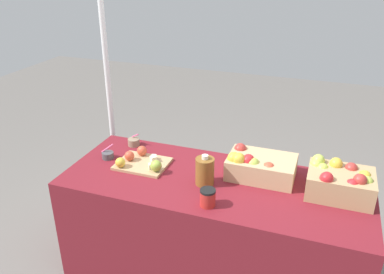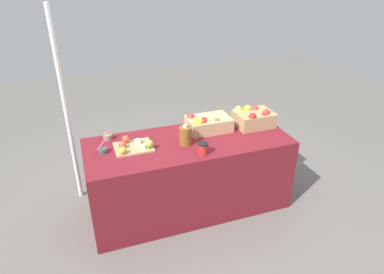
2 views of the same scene
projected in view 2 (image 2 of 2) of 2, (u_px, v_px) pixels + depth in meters
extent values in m
plane|color=slate|center=(189.00, 204.00, 3.49)|extent=(10.00, 10.00, 0.00)
cube|color=maroon|center=(189.00, 174.00, 3.32)|extent=(1.90, 0.76, 0.74)
cube|color=tan|center=(254.00, 119.00, 3.42)|extent=(0.37, 0.28, 0.15)
sphere|color=red|center=(264.00, 117.00, 3.34)|extent=(0.08, 0.08, 0.08)
sphere|color=red|center=(252.00, 117.00, 3.27)|extent=(0.08, 0.08, 0.08)
sphere|color=gold|center=(248.00, 109.00, 3.44)|extent=(0.08, 0.08, 0.08)
sphere|color=#B2332D|center=(252.00, 118.00, 3.28)|extent=(0.08, 0.08, 0.08)
sphere|color=#B2C64C|center=(238.00, 110.00, 3.41)|extent=(0.08, 0.08, 0.08)
sphere|color=#B2332D|center=(266.00, 113.00, 3.36)|extent=(0.08, 0.08, 0.08)
sphere|color=#B2C64C|center=(268.00, 113.00, 3.40)|extent=(0.08, 0.08, 0.08)
sphere|color=gold|center=(264.00, 111.00, 3.45)|extent=(0.08, 0.08, 0.08)
sphere|color=#B2C64C|center=(243.00, 114.00, 3.40)|extent=(0.08, 0.08, 0.08)
sphere|color=#B2332D|center=(255.00, 109.00, 3.47)|extent=(0.08, 0.08, 0.08)
sphere|color=#B2C64C|center=(239.00, 112.00, 3.40)|extent=(0.08, 0.08, 0.08)
cube|color=tan|center=(209.00, 124.00, 3.33)|extent=(0.42, 0.28, 0.13)
sphere|color=red|center=(204.00, 121.00, 3.23)|extent=(0.08, 0.08, 0.08)
sphere|color=gold|center=(199.00, 122.00, 3.19)|extent=(0.08, 0.08, 0.08)
sphere|color=#B2C64C|center=(207.00, 123.00, 3.24)|extent=(0.08, 0.08, 0.08)
sphere|color=gold|center=(196.00, 123.00, 3.19)|extent=(0.08, 0.08, 0.08)
sphere|color=#D14C33|center=(217.00, 122.00, 3.27)|extent=(0.08, 0.08, 0.08)
sphere|color=#B2332D|center=(191.00, 117.00, 3.33)|extent=(0.08, 0.08, 0.08)
cube|color=tan|center=(134.00, 147.00, 3.03)|extent=(0.33, 0.27, 0.02)
cube|color=beige|center=(139.00, 141.00, 3.06)|extent=(0.05, 0.05, 0.04)
sphere|color=#D14C33|center=(126.00, 139.00, 3.07)|extent=(0.07, 0.07, 0.07)
sphere|color=gold|center=(123.00, 150.00, 2.89)|extent=(0.07, 0.07, 0.07)
cube|color=beige|center=(145.00, 146.00, 3.00)|extent=(0.05, 0.05, 0.04)
cube|color=beige|center=(138.00, 140.00, 3.09)|extent=(0.04, 0.04, 0.03)
sphere|color=#99B742|center=(149.00, 144.00, 2.99)|extent=(0.07, 0.07, 0.07)
sphere|color=#D14C33|center=(122.00, 145.00, 2.98)|extent=(0.07, 0.07, 0.07)
cylinder|color=gray|center=(108.00, 137.00, 3.17)|extent=(0.09, 0.09, 0.05)
cylinder|color=#EA598C|center=(108.00, 132.00, 3.16)|extent=(0.07, 0.04, 0.05)
cylinder|color=#4C4C51|center=(103.00, 151.00, 2.94)|extent=(0.08, 0.08, 0.05)
cylinder|color=#EA598C|center=(101.00, 145.00, 2.93)|extent=(0.08, 0.05, 0.06)
cylinder|color=brown|center=(186.00, 136.00, 3.06)|extent=(0.12, 0.12, 0.17)
cylinder|color=silver|center=(185.00, 126.00, 3.02)|extent=(0.04, 0.04, 0.02)
cylinder|color=red|center=(203.00, 149.00, 2.92)|extent=(0.09, 0.09, 0.09)
cylinder|color=black|center=(203.00, 144.00, 2.90)|extent=(0.09, 0.09, 0.01)
cylinder|color=white|center=(66.00, 112.00, 3.19)|extent=(0.04, 0.04, 1.93)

